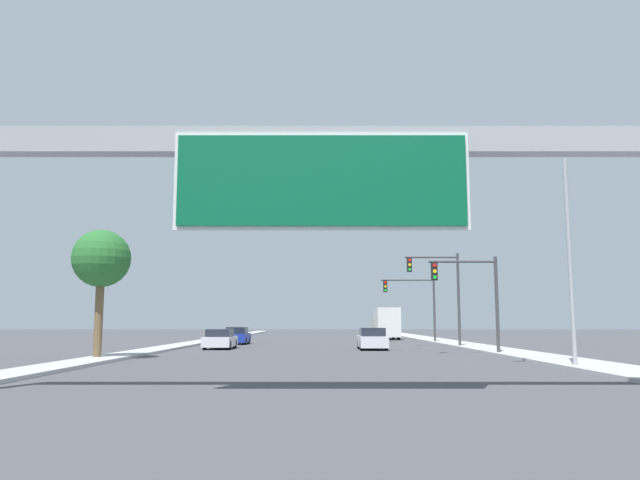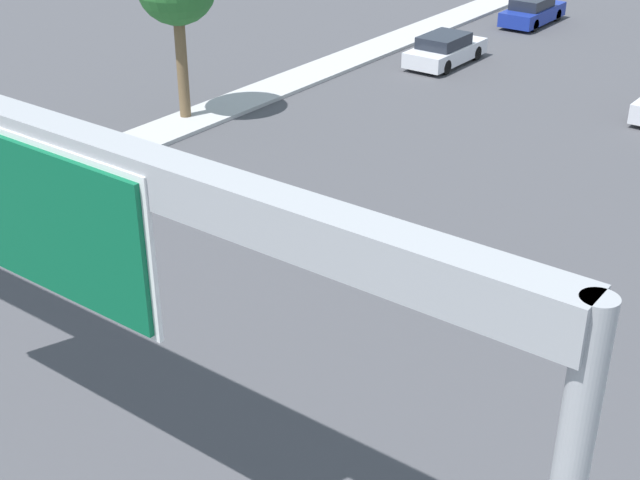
# 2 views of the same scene
# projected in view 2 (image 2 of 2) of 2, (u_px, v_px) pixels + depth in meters

# --- Properties ---
(car_mid_right) EXTENTS (1.77, 4.54, 1.43)m
(car_mid_right) POSITION_uv_depth(u_px,v_px,m) (532.00, 11.00, 46.67)
(car_mid_right) COLOR navy
(car_mid_right) RESTS_ON ground
(car_near_left) EXTENTS (1.86, 4.53, 1.37)m
(car_near_left) POSITION_uv_depth(u_px,v_px,m) (445.00, 50.00, 40.17)
(car_near_left) COLOR silver
(car_near_left) RESTS_ON ground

